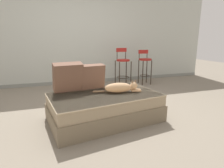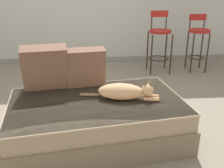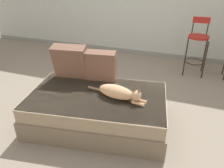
{
  "view_description": "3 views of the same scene",
  "coord_description": "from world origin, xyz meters",
  "px_view_note": "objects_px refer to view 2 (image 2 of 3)",
  "views": [
    {
      "loc": [
        -0.73,
        -2.97,
        1.2
      ],
      "look_at": [
        0.15,
        -0.3,
        0.53
      ],
      "focal_mm": 30.0,
      "sensor_mm": 36.0,
      "label": 1
    },
    {
      "loc": [
        -0.02,
        -2.58,
        1.44
      ],
      "look_at": [
        0.15,
        -0.3,
        0.53
      ],
      "focal_mm": 42.0,
      "sensor_mm": 36.0,
      "label": 2
    },
    {
      "loc": [
        0.89,
        -2.39,
        1.71
      ],
      "look_at": [
        0.15,
        -0.3,
        0.53
      ],
      "focal_mm": 35.0,
      "sensor_mm": 36.0,
      "label": 3
    }
  ],
  "objects_px": {
    "throw_pillow_corner": "(45,68)",
    "throw_pillow_middle": "(86,67)",
    "bar_stool_by_doorway": "(198,37)",
    "couch": "(97,120)",
    "cat": "(124,91)",
    "bar_stool_near_window": "(160,39)"
  },
  "relations": [
    {
      "from": "cat",
      "to": "throw_pillow_middle",
      "type": "bearing_deg",
      "value": 135.09
    },
    {
      "from": "couch",
      "to": "cat",
      "type": "height_order",
      "value": "cat"
    },
    {
      "from": "couch",
      "to": "throw_pillow_middle",
      "type": "relative_size",
      "value": 4.19
    },
    {
      "from": "throw_pillow_corner",
      "to": "bar_stool_near_window",
      "type": "distance_m",
      "value": 2.27
    },
    {
      "from": "cat",
      "to": "bar_stool_near_window",
      "type": "relative_size",
      "value": 0.75
    },
    {
      "from": "couch",
      "to": "throw_pillow_middle",
      "type": "xyz_separation_m",
      "value": [
        -0.1,
        0.37,
        0.4
      ]
    },
    {
      "from": "bar_stool_near_window",
      "to": "bar_stool_by_doorway",
      "type": "height_order",
      "value": "bar_stool_near_window"
    },
    {
      "from": "cat",
      "to": "bar_stool_by_doorway",
      "type": "xyz_separation_m",
      "value": [
        1.45,
        1.94,
        0.08
      ]
    },
    {
      "from": "throw_pillow_corner",
      "to": "bar_stool_by_doorway",
      "type": "distance_m",
      "value": 2.74
    },
    {
      "from": "cat",
      "to": "bar_stool_by_doorway",
      "type": "height_order",
      "value": "bar_stool_by_doorway"
    },
    {
      "from": "throw_pillow_corner",
      "to": "throw_pillow_middle",
      "type": "xyz_separation_m",
      "value": [
        0.4,
        0.06,
        -0.03
      ]
    },
    {
      "from": "couch",
      "to": "bar_stool_near_window",
      "type": "distance_m",
      "value": 2.25
    },
    {
      "from": "throw_pillow_corner",
      "to": "bar_stool_near_window",
      "type": "xyz_separation_m",
      "value": [
        1.56,
        1.64,
        -0.09
      ]
    },
    {
      "from": "couch",
      "to": "bar_stool_by_doorway",
      "type": "xyz_separation_m",
      "value": [
        1.7,
        1.95,
        0.36
      ]
    },
    {
      "from": "cat",
      "to": "bar_stool_near_window",
      "type": "xyz_separation_m",
      "value": [
        0.81,
        1.94,
        0.06
      ]
    },
    {
      "from": "cat",
      "to": "bar_stool_near_window",
      "type": "bearing_deg",
      "value": 67.42
    },
    {
      "from": "throw_pillow_middle",
      "to": "cat",
      "type": "distance_m",
      "value": 0.52
    },
    {
      "from": "couch",
      "to": "cat",
      "type": "relative_size",
      "value": 2.35
    },
    {
      "from": "bar_stool_by_doorway",
      "to": "throw_pillow_corner",
      "type": "bearing_deg",
      "value": -143.17
    },
    {
      "from": "bar_stool_near_window",
      "to": "couch",
      "type": "bearing_deg",
      "value": -118.53
    },
    {
      "from": "bar_stool_by_doorway",
      "to": "couch",
      "type": "bearing_deg",
      "value": -131.07
    },
    {
      "from": "couch",
      "to": "throw_pillow_corner",
      "type": "relative_size",
      "value": 3.71
    }
  ]
}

